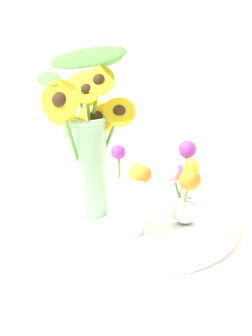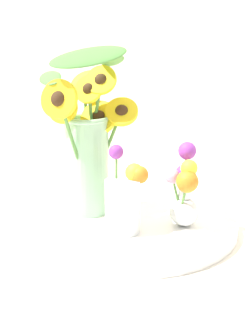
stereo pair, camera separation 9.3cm
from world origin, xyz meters
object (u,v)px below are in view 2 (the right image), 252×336
serving_tray (126,223)px  mason_jar_sunflowers (87,145)px  vase_small_center (124,199)px  vase_bulb_right (185,190)px

serving_tray → mason_jar_sunflowers: size_ratio=1.24×
serving_tray → vase_small_center: 0.10m
vase_small_center → vase_bulb_right: size_ratio=0.99×
mason_jar_sunflowers → vase_small_center: size_ratio=2.17×
vase_bulb_right → serving_tray: bearing=-178.1°
serving_tray → mason_jar_sunflowers: bearing=177.2°
vase_small_center → serving_tray: bearing=109.7°
serving_tray → vase_bulb_right: size_ratio=2.67×
mason_jar_sunflowers → vase_small_center: (0.11, -0.07, -0.08)m
mason_jar_sunflowers → vase_small_center: bearing=-31.3°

